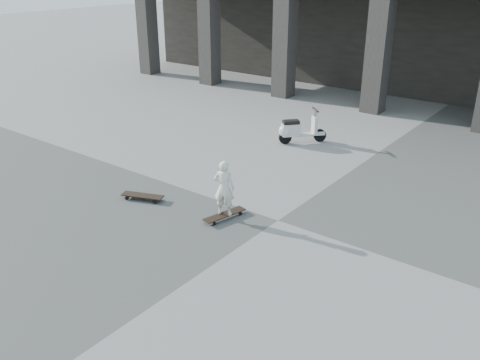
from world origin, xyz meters
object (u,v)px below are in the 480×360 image
Objects in this scene: skateboard_spare at (143,196)px; child at (224,188)px; scooter at (295,130)px; longboard at (225,215)px.

skateboard_spare is 2.04m from child.
skateboard_spare is 0.83× the size of child.
child is at bearing -9.85° from skateboard_spare.
scooter is at bearing -95.39° from child.
scooter is at bearing 61.61° from skateboard_spare.
skateboard_spare reaches higher than longboard.
longboard is 4.88m from scooter.
scooter reaches higher than longboard.
skateboard_spare is 0.85× the size of scooter.
child reaches higher than longboard.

